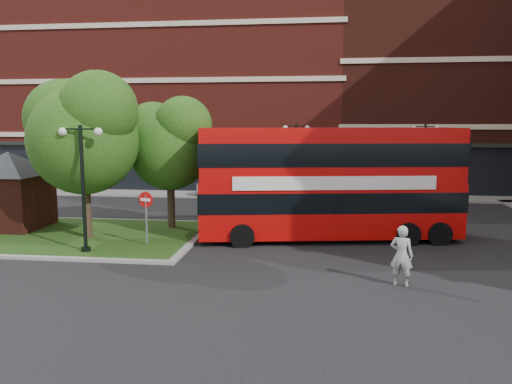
# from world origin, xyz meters

# --- Properties ---
(ground) EXTENTS (120.00, 120.00, 0.00)m
(ground) POSITION_xyz_m (0.00, 0.00, 0.00)
(ground) COLOR black
(ground) RESTS_ON ground
(pavement_far) EXTENTS (44.00, 3.00, 0.12)m
(pavement_far) POSITION_xyz_m (0.00, 16.50, 0.06)
(pavement_far) COLOR slate
(pavement_far) RESTS_ON ground
(terrace_far_left) EXTENTS (26.00, 12.00, 14.00)m
(terrace_far_left) POSITION_xyz_m (-8.00, 24.00, 7.00)
(terrace_far_left) COLOR maroon
(terrace_far_left) RESTS_ON ground
(terrace_far_right) EXTENTS (18.00, 12.00, 16.00)m
(terrace_far_right) POSITION_xyz_m (14.00, 24.00, 8.00)
(terrace_far_right) COLOR #471911
(terrace_far_right) RESTS_ON ground
(traffic_island) EXTENTS (12.60, 7.60, 0.15)m
(traffic_island) POSITION_xyz_m (-8.00, 3.00, 0.07)
(traffic_island) COLOR gray
(traffic_island) RESTS_ON ground
(kiosk) EXTENTS (6.51, 6.51, 3.60)m
(kiosk) POSITION_xyz_m (-11.00, 4.00, 2.32)
(kiosk) COLOR #471911
(kiosk) RESTS_ON traffic_island
(tree_island_west) EXTENTS (5.40, 4.71, 7.21)m
(tree_island_west) POSITION_xyz_m (-6.60, 2.58, 4.79)
(tree_island_west) COLOR #2D2116
(tree_island_west) RESTS_ON ground
(tree_island_east) EXTENTS (4.46, 3.90, 6.29)m
(tree_island_east) POSITION_xyz_m (-3.58, 5.06, 4.24)
(tree_island_east) COLOR #2D2116
(tree_island_east) RESTS_ON ground
(lamp_island) EXTENTS (1.72, 0.36, 5.00)m
(lamp_island) POSITION_xyz_m (-5.50, 0.20, 2.83)
(lamp_island) COLOR black
(lamp_island) RESTS_ON ground
(lamp_far_left) EXTENTS (1.72, 0.36, 5.00)m
(lamp_far_left) POSITION_xyz_m (2.00, 14.50, 2.83)
(lamp_far_left) COLOR black
(lamp_far_left) RESTS_ON ground
(lamp_far_right) EXTENTS (1.72, 0.36, 5.00)m
(lamp_far_right) POSITION_xyz_m (10.00, 14.50, 2.83)
(lamp_far_right) COLOR black
(lamp_far_right) RESTS_ON ground
(bus) EXTENTS (11.45, 4.37, 4.27)m
(bus) POSITION_xyz_m (3.88, 4.00, 2.80)
(bus) COLOR #AE0706
(bus) RESTS_ON ground
(woman) EXTENTS (0.82, 0.66, 1.93)m
(woman) POSITION_xyz_m (6.02, -2.08, 0.96)
(woman) COLOR #9B9C9E
(woman) RESTS_ON ground
(car_silver) EXTENTS (4.03, 1.86, 1.34)m
(car_silver) POSITION_xyz_m (-2.91, 15.77, 0.67)
(car_silver) COLOR #B8BAC0
(car_silver) RESTS_ON ground
(car_white) EXTENTS (4.61, 1.93, 1.48)m
(car_white) POSITION_xyz_m (3.00, 15.21, 0.74)
(car_white) COLOR white
(car_white) RESTS_ON ground
(no_entry_sign) EXTENTS (0.63, 0.22, 2.33)m
(no_entry_sign) POSITION_xyz_m (-3.50, 1.50, 1.66)
(no_entry_sign) COLOR slate
(no_entry_sign) RESTS_ON ground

